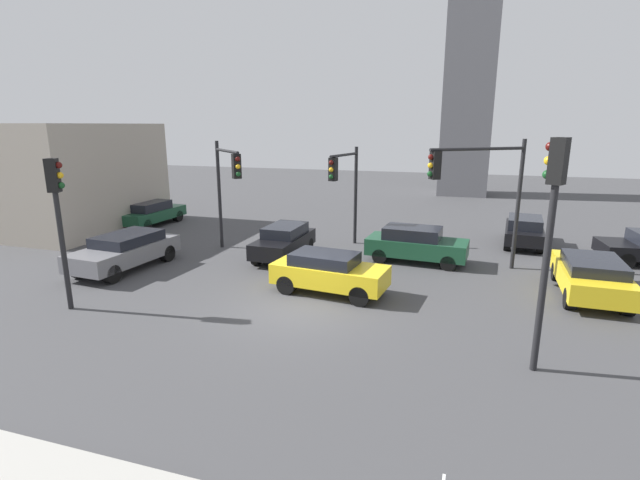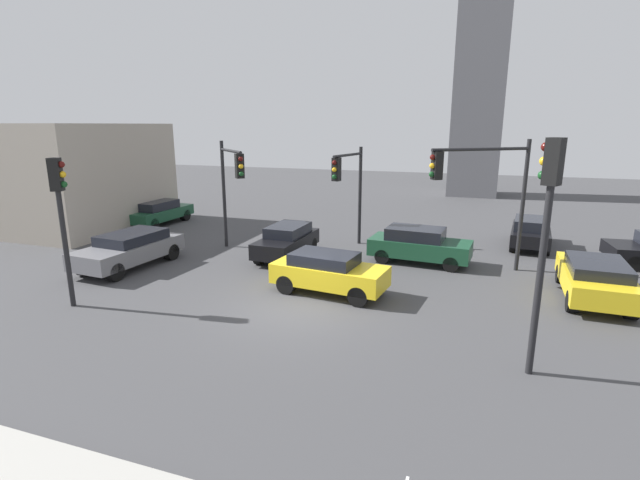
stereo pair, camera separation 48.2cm
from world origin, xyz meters
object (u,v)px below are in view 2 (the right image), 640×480
traffic_light_2 (482,181)px  car_3 (531,232)px  car_1 (595,278)px  traffic_light_0 (231,177)px  car_2 (157,212)px  traffic_light_3 (348,179)px  car_6 (287,241)px  traffic_light_4 (546,216)px  car_7 (130,249)px  car_4 (328,272)px  car_5 (419,245)px  traffic_light_1 (60,204)px

traffic_light_2 → car_3: size_ratio=1.25×
car_1 → traffic_light_0: bearing=87.1°
car_2 → car_3: car_3 is taller
traffic_light_0 → traffic_light_3: size_ratio=1.06×
traffic_light_0 → car_6: 3.70m
car_1 → car_2: car_2 is taller
car_1 → car_6: size_ratio=1.11×
traffic_light_0 → car_3: traffic_light_0 is taller
traffic_light_4 → car_3: (1.04, 12.66, -3.02)m
traffic_light_3 → car_7: traffic_light_3 is taller
traffic_light_2 → car_4: bearing=2.0°
traffic_light_0 → traffic_light_2: bearing=47.0°
traffic_light_0 → car_5: traffic_light_0 is taller
car_5 → traffic_light_3: bearing=166.4°
car_5 → traffic_light_0: bearing=-166.5°
car_7 → car_4: bearing=92.4°
traffic_light_0 → car_2: traffic_light_0 is taller
traffic_light_4 → car_1: 7.04m
car_7 → car_1: bearing=101.0°
car_1 → car_6: car_6 is taller
traffic_light_2 → traffic_light_3: size_ratio=1.10×
car_6 → car_7: bearing=-56.8°
traffic_light_2 → traffic_light_4: 7.48m
traffic_light_2 → traffic_light_4: size_ratio=0.95×
traffic_light_3 → car_1: traffic_light_3 is taller
car_2 → car_7: (4.45, -7.41, 0.02)m
car_6 → car_7: 6.48m
traffic_light_2 → car_3: (2.40, 5.31, -2.93)m
traffic_light_2 → traffic_light_3: (-5.74, 2.05, -0.40)m
car_1 → car_3: size_ratio=1.07×
traffic_light_1 → car_2: traffic_light_1 is taller
traffic_light_0 → car_3: 14.24m
car_4 → traffic_light_3: bearing=106.0°
car_1 → car_5: size_ratio=1.03×
car_5 → car_1: bearing=-16.9°
traffic_light_2 → car_2: (-17.84, 3.86, -2.93)m
car_2 → car_5: size_ratio=1.02×
traffic_light_1 → car_6: bearing=35.0°
car_7 → traffic_light_0: bearing=141.1°
car_6 → car_7: (-5.52, -3.41, 0.02)m
traffic_light_4 → car_2: 22.44m
traffic_light_3 → car_6: (-2.14, -2.19, -2.52)m
traffic_light_1 → car_6: (4.32, 7.48, -2.56)m
traffic_light_1 → car_1: 17.32m
traffic_light_2 → car_5: traffic_light_2 is taller
traffic_light_4 → car_7: (-14.75, 3.81, -3.00)m
traffic_light_1 → traffic_light_2: traffic_light_2 is taller
car_6 → traffic_light_1: bearing=-28.5°
traffic_light_2 → car_6: 8.41m
traffic_light_1 → traffic_light_3: bearing=31.2°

